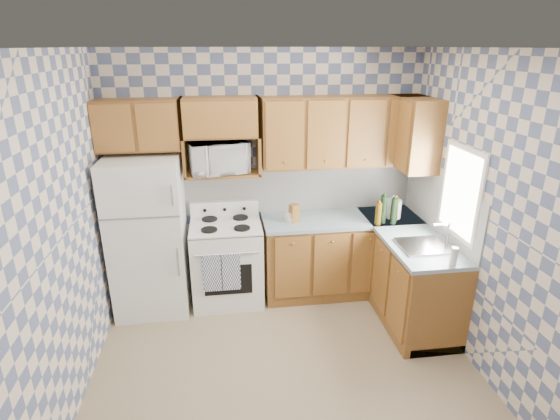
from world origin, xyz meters
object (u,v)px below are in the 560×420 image
object	(u,v)px
microwave	(218,157)
electric_kettle	(394,209)
stove_body	(227,263)
refrigerator	(149,236)

from	to	relation	value
microwave	electric_kettle	world-z (taller)	microwave
stove_body	microwave	distance (m)	1.18
stove_body	microwave	bearing A→B (deg)	105.45
stove_body	electric_kettle	world-z (taller)	electric_kettle
stove_body	electric_kettle	size ratio (longest dim) A/B	4.45
stove_body	electric_kettle	xyz separation A→B (m)	(1.85, -0.06, 0.57)
microwave	electric_kettle	bearing A→B (deg)	-20.74
refrigerator	microwave	xyz separation A→B (m)	(0.76, 0.19, 0.78)
stove_body	microwave	xyz separation A→B (m)	(-0.05, 0.17, 1.17)
stove_body	microwave	world-z (taller)	microwave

